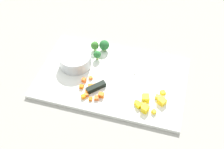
{
  "coord_description": "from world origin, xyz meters",
  "views": [
    {
      "loc": [
        0.17,
        -0.61,
        0.72
      ],
      "look_at": [
        0.0,
        0.0,
        0.02
      ],
      "focal_mm": 45.47,
      "sensor_mm": 36.0,
      "label": 1
    }
  ],
  "objects": [
    {
      "name": "pepper_dice_2",
      "position": [
        0.16,
        -0.05,
        0.02
      ],
      "size": [
        0.01,
        0.01,
        0.01
      ],
      "primitive_type": "cube",
      "rotation": [
        0.0,
        0.0,
        1.45
      ],
      "color": "yellow",
      "rests_on": "cutting_board"
    },
    {
      "name": "pepper_dice_6",
      "position": [
        0.18,
        -0.07,
        0.02
      ],
      "size": [
        0.03,
        0.03,
        0.02
      ],
      "primitive_type": "cube",
      "rotation": [
        0.0,
        0.0,
        2.54
      ],
      "color": "yellow",
      "rests_on": "cutting_board"
    },
    {
      "name": "ground_plane",
      "position": [
        0.0,
        0.0,
        0.0
      ],
      "size": [
        4.0,
        4.0,
        0.0
      ],
      "primitive_type": "plane",
      "color": "gray"
    },
    {
      "name": "carrot_dice_5",
      "position": [
        -0.06,
        -0.09,
        0.02
      ],
      "size": [
        0.02,
        0.02,
        0.01
      ],
      "primitive_type": "cube",
      "rotation": [
        0.0,
        0.0,
        2.34
      ],
      "color": "orange",
      "rests_on": "cutting_board"
    },
    {
      "name": "pepper_dice_4",
      "position": [
        0.13,
        -0.11,
        0.02
      ],
      "size": [
        0.02,
        0.03,
        0.02
      ],
      "primitive_type": "cube",
      "rotation": [
        0.0,
        0.0,
        1.18
      ],
      "color": "yellow",
      "rests_on": "cutting_board"
    },
    {
      "name": "carrot_dice_7",
      "position": [
        -0.07,
        -0.03,
        0.02
      ],
      "size": [
        0.02,
        0.02,
        0.01
      ],
      "primitive_type": "cube",
      "rotation": [
        0.0,
        0.0,
        2.36
      ],
      "color": "orange",
      "rests_on": "cutting_board"
    },
    {
      "name": "carrot_dice_8",
      "position": [
        -0.06,
        -0.11,
        0.02
      ],
      "size": [
        0.02,
        0.02,
        0.01
      ],
      "primitive_type": "cube",
      "rotation": [
        0.0,
        0.0,
        0.65
      ],
      "color": "orange",
      "rests_on": "cutting_board"
    },
    {
      "name": "pepper_dice_8",
      "position": [
        0.13,
        -0.1,
        0.02
      ],
      "size": [
        0.02,
        0.02,
        0.01
      ],
      "primitive_type": "cube",
      "rotation": [
        0.0,
        0.0,
        0.25
      ],
      "color": "yellow",
      "rests_on": "cutting_board"
    },
    {
      "name": "broccoli_floret_2",
      "position": [
        -0.07,
        0.07,
        0.03
      ],
      "size": [
        0.03,
        0.03,
        0.03
      ],
      "color": "#97AE54",
      "rests_on": "cutting_board"
    },
    {
      "name": "carrot_dice_10",
      "position": [
        -0.04,
        -0.11,
        0.02
      ],
      "size": [
        0.01,
        0.01,
        0.01
      ],
      "primitive_type": "cube",
      "rotation": [
        0.0,
        0.0,
        1.72
      ],
      "color": "orange",
      "rests_on": "cutting_board"
    },
    {
      "name": "carrot_dice_4",
      "position": [
        -0.08,
        -0.05,
        0.02
      ],
      "size": [
        0.02,
        0.02,
        0.01
      ],
      "primitive_type": "cube",
      "rotation": [
        0.0,
        0.0,
        1.32
      ],
      "color": "orange",
      "rests_on": "cutting_board"
    },
    {
      "name": "carrot_dice_1",
      "position": [
        -0.06,
        -0.1,
        0.02
      ],
      "size": [
        0.02,
        0.02,
        0.01
      ],
      "primitive_type": "cube",
      "rotation": [
        0.0,
        0.0,
        2.09
      ],
      "color": "orange",
      "rests_on": "cutting_board"
    },
    {
      "name": "cutting_board",
      "position": [
        0.0,
        0.0,
        0.01
      ],
      "size": [
        0.49,
        0.3,
        0.01
      ],
      "primitive_type": "cube",
      "color": "white",
      "rests_on": "ground_plane"
    },
    {
      "name": "pepper_dice_3",
      "position": [
        0.11,
        -0.1,
        0.02
      ],
      "size": [
        0.02,
        0.02,
        0.01
      ],
      "primitive_type": "cube",
      "rotation": [
        0.0,
        0.0,
        0.97
      ],
      "color": "yellow",
      "rests_on": "cutting_board"
    },
    {
      "name": "carrot_dice_0",
      "position": [
        -0.08,
        -0.07,
        0.02
      ],
      "size": [
        0.01,
        0.01,
        0.01
      ],
      "primitive_type": "cube",
      "rotation": [
        0.0,
        0.0,
        1.61
      ],
      "color": "orange",
      "rests_on": "cutting_board"
    },
    {
      "name": "pepper_dice_1",
      "position": [
        0.16,
        -0.11,
        0.02
      ],
      "size": [
        0.02,
        0.02,
        0.01
      ],
      "primitive_type": "cube",
      "rotation": [
        0.0,
        0.0,
        0.79
      ],
      "color": "yellow",
      "rests_on": "cutting_board"
    },
    {
      "name": "broccoli_floret_1",
      "position": [
        -0.06,
        0.12,
        0.03
      ],
      "size": [
        0.04,
        0.04,
        0.04
      ],
      "color": "#89AD68",
      "rests_on": "cutting_board"
    },
    {
      "name": "prep_bowl",
      "position": [
        -0.14,
        0.02,
        0.03
      ],
      "size": [
        0.11,
        0.11,
        0.04
      ],
      "primitive_type": "cylinder",
      "color": "#BABEC2",
      "rests_on": "cutting_board"
    },
    {
      "name": "carrot_dice_9",
      "position": [
        -0.01,
        -0.09,
        0.02
      ],
      "size": [
        0.02,
        0.01,
        0.01
      ],
      "primitive_type": "cube",
      "rotation": [
        0.0,
        0.0,
        1.58
      ],
      "color": "orange",
      "rests_on": "cutting_board"
    },
    {
      "name": "pepper_dice_5",
      "position": [
        0.13,
        -0.07,
        0.02
      ],
      "size": [
        0.03,
        0.03,
        0.02
      ],
      "primitive_type": "cube",
      "rotation": [
        0.0,
        0.0,
        1.84
      ],
      "color": "yellow",
      "rests_on": "cutting_board"
    },
    {
      "name": "pepper_dice_7",
      "position": [
        0.17,
        -0.03,
        0.02
      ],
      "size": [
        0.02,
        0.02,
        0.01
      ],
      "primitive_type": "cube",
      "rotation": [
        0.0,
        0.0,
        2.19
      ],
      "color": "yellow",
      "rests_on": "cutting_board"
    },
    {
      "name": "carrot_dice_3",
      "position": [
        -0.05,
        -0.07,
        0.02
      ],
      "size": [
        0.02,
        0.02,
        0.01
      ],
      "primitive_type": "cube",
      "rotation": [
        0.0,
        0.0,
        1.93
      ],
      "color": "orange",
      "rests_on": "cutting_board"
    },
    {
      "name": "chef_knife",
      "position": [
        0.02,
        -0.0,
        0.02
      ],
      "size": [
        0.24,
        0.26,
        0.02
      ],
      "rotation": [
        0.0,
        0.0,
        0.82
      ],
      "color": "silver",
      "rests_on": "cutting_board"
    },
    {
      "name": "broccoli_floret_0",
      "position": [
        -0.09,
        0.11,
        0.03
      ],
      "size": [
        0.03,
        0.03,
        0.04
      ],
      "color": "#82B560",
      "rests_on": "cutting_board"
    },
    {
      "name": "pepper_dice_0",
      "position": [
        0.1,
        -0.09,
        0.02
      ],
      "size": [
        0.01,
        0.01,
        0.01
      ],
      "primitive_type": "cube",
      "rotation": [
        0.0,
        0.0,
        0.03
      ],
      "color": "yellow",
      "rests_on": "cutting_board"
    },
    {
      "name": "carrot_dice_6",
      "position": [
        -0.04,
        -0.06,
        0.02
      ],
      "size": [
        0.02,
        0.02,
        0.01
      ],
      "primitive_type": "cube",
      "rotation": [
        0.0,
        0.0,
        0.9
      ],
      "color": "orange",
      "rests_on": "cutting_board"
    },
    {
      "name": "carrot_dice_2",
      "position": [
        -0.02,
        -0.1,
        0.02
      ],
      "size": [
        0.02,
        0.02,
        0.01
      ],
      "primitive_type": "cube",
      "rotation": [
        0.0,
        0.0,
        1.83
      ],
      "color": "orange",
      "rests_on": "cutting_board"
    }
  ]
}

